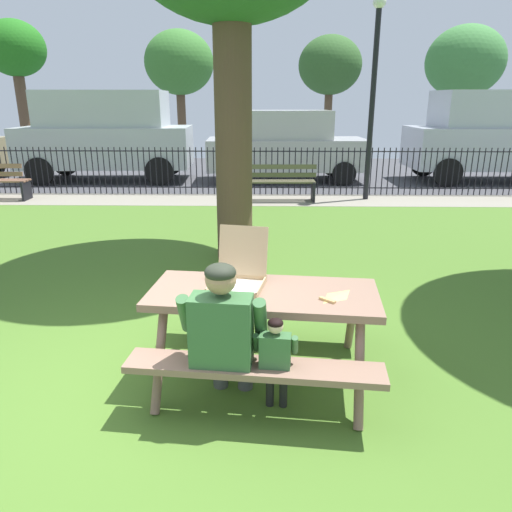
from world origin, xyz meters
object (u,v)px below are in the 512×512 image
(lamp_post_walkway, at_px, (374,81))
(parked_car_left, at_px, (106,134))
(far_tree_midleft, at_px, (179,64))
(picnic_table_foreground, at_px, (263,311))
(pizza_slice_on_table, at_px, (335,297))
(far_tree_left, at_px, (15,51))
(far_tree_center, at_px, (330,66))
(park_bench_center, at_px, (280,183))
(parked_car_center, at_px, (285,145))
(far_tree_midright, at_px, (465,63))
(adult_at_table, at_px, (224,331))
(child_at_table, at_px, (276,356))
(pizza_box_open, at_px, (239,272))
(parked_car_right, at_px, (497,134))

(lamp_post_walkway, height_order, parked_car_left, lamp_post_walkway)
(far_tree_midleft, bearing_deg, picnic_table_foreground, -78.46)
(pizza_slice_on_table, relative_size, parked_car_left, 0.06)
(far_tree_left, bearing_deg, pizza_slice_on_table, -58.38)
(far_tree_center, bearing_deg, pizza_slice_on_table, -96.63)
(park_bench_center, xyz_separation_m, parked_car_left, (-4.83, 2.94, 0.89))
(far_tree_left, bearing_deg, far_tree_midleft, 0.00)
(far_tree_midleft, bearing_deg, lamp_post_walkway, -59.36)
(parked_car_center, relative_size, far_tree_left, 0.83)
(lamp_post_walkway, height_order, far_tree_midright, far_tree_midright)
(adult_at_table, relative_size, park_bench_center, 0.74)
(adult_at_table, height_order, child_at_table, adult_at_table)
(lamp_post_walkway, xyz_separation_m, far_tree_midleft, (-5.95, 10.04, 1.05))
(child_at_table, xyz_separation_m, lamp_post_walkway, (2.25, 8.14, 2.10))
(parked_car_center, xyz_separation_m, far_tree_midleft, (-4.15, 7.39, 2.64))
(parked_car_left, relative_size, far_tree_left, 0.89)
(adult_at_table, distance_m, lamp_post_walkway, 8.71)
(pizza_box_open, xyz_separation_m, lamp_post_walkway, (2.54, 7.47, 1.72))
(pizza_slice_on_table, height_order, parked_car_right, parked_car_right)
(parked_car_center, bearing_deg, child_at_table, -92.42)
(parked_car_right, bearing_deg, child_at_table, -120.29)
(picnic_table_foreground, height_order, parked_car_center, parked_car_center)
(park_bench_center, height_order, parked_car_left, parked_car_left)
(lamp_post_walkway, distance_m, far_tree_left, 16.28)
(far_tree_center, bearing_deg, child_at_table, -97.90)
(child_at_table, distance_m, far_tree_center, 18.61)
(pizza_slice_on_table, xyz_separation_m, far_tree_midright, (7.54, 17.76, 2.89))
(picnic_table_foreground, bearing_deg, far_tree_left, 120.48)
(adult_at_table, height_order, far_tree_left, far_tree_left)
(picnic_table_foreground, relative_size, pizza_box_open, 3.63)
(park_bench_center, height_order, far_tree_midright, far_tree_midright)
(far_tree_midright, bearing_deg, far_tree_midleft, 180.00)
(parked_car_right, distance_m, far_tree_center, 8.59)
(lamp_post_walkway, relative_size, far_tree_midright, 0.84)
(pizza_slice_on_table, xyz_separation_m, child_at_table, (-0.46, -0.43, -0.28))
(child_at_table, height_order, far_tree_midright, far_tree_midright)
(adult_at_table, distance_m, parked_car_right, 12.65)
(picnic_table_foreground, relative_size, lamp_post_walkway, 0.45)
(lamp_post_walkway, distance_m, parked_car_center, 3.58)
(far_tree_left, distance_m, far_tree_midright, 18.48)
(pizza_slice_on_table, relative_size, park_bench_center, 0.18)
(picnic_table_foreground, distance_m, parked_car_center, 10.28)
(adult_at_table, distance_m, parked_car_left, 11.55)
(far_tree_left, bearing_deg, parked_car_left, -51.45)
(picnic_table_foreground, relative_size, park_bench_center, 1.20)
(far_tree_left, bearing_deg, adult_at_table, -60.83)
(pizza_box_open, distance_m, adult_at_table, 0.65)
(far_tree_center, bearing_deg, park_bench_center, -102.46)
(child_at_table, height_order, far_tree_left, far_tree_left)
(pizza_box_open, height_order, parked_car_right, parked_car_right)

